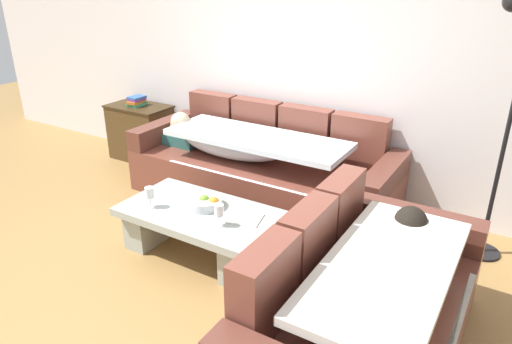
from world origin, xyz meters
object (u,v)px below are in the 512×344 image
at_px(side_cabinet, 141,132).
at_px(book_stack_on_cabinet, 137,101).
at_px(open_magazine, 242,218).
at_px(floor_lamp, 501,117).
at_px(wine_glass_near_right, 219,211).
at_px(couch_along_wall, 258,168).
at_px(couch_near_window, 365,312).
at_px(fruit_bowl, 205,202).
at_px(coffee_table, 199,226).
at_px(wine_glass_near_left, 150,193).

distance_m(side_cabinet, book_stack_on_cabinet, 0.37).
relative_size(open_magazine, book_stack_on_cabinet, 1.25).
distance_m(side_cabinet, floor_lamp, 3.77).
distance_m(wine_glass_near_right, side_cabinet, 2.54).
bearing_deg(couch_along_wall, book_stack_on_cabinet, 172.84).
xyz_separation_m(couch_along_wall, side_cabinet, (-1.73, 0.22, -0.01)).
distance_m(wine_glass_near_right, open_magazine, 0.22).
xyz_separation_m(side_cabinet, floor_lamp, (3.69, -0.17, 0.80)).
bearing_deg(wine_glass_near_right, floor_lamp, 37.92).
relative_size(couch_along_wall, couch_near_window, 1.42).
distance_m(fruit_bowl, side_cabinet, 2.22).
bearing_deg(book_stack_on_cabinet, coffee_table, -34.38).
bearing_deg(coffee_table, fruit_bowl, 79.74).
xyz_separation_m(couch_along_wall, open_magazine, (0.47, -0.99, 0.06)).
bearing_deg(wine_glass_near_right, book_stack_on_cabinet, 147.04).
xyz_separation_m(couch_along_wall, couch_near_window, (1.57, -1.46, 0.01)).
relative_size(couch_near_window, open_magazine, 6.34).
bearing_deg(floor_lamp, side_cabinet, 177.42).
relative_size(coffee_table, fruit_bowl, 4.29).
height_order(wine_glass_near_left, floor_lamp, floor_lamp).
distance_m(couch_near_window, wine_glass_near_right, 1.23).
xyz_separation_m(couch_along_wall, floor_lamp, (1.95, 0.06, 0.79)).
relative_size(wine_glass_near_left, floor_lamp, 0.09).
relative_size(open_magazine, floor_lamp, 0.14).
relative_size(couch_along_wall, book_stack_on_cabinet, 11.27).
distance_m(couch_near_window, coffee_table, 1.52).
height_order(couch_along_wall, wine_glass_near_left, couch_along_wall).
bearing_deg(fruit_bowl, floor_lamp, 29.63).
height_order(coffee_table, fruit_bowl, fruit_bowl).
bearing_deg(book_stack_on_cabinet, side_cabinet, 15.33).
bearing_deg(book_stack_on_cabinet, couch_near_window, -26.82).
bearing_deg(open_magazine, fruit_bowl, 165.25).
xyz_separation_m(couch_along_wall, coffee_table, (0.11, -1.05, -0.09)).
relative_size(coffee_table, book_stack_on_cabinet, 5.35).
height_order(open_magazine, floor_lamp, floor_lamp).
xyz_separation_m(coffee_table, book_stack_on_cabinet, (-1.86, 1.27, 0.45)).
relative_size(coffee_table, floor_lamp, 0.62).
bearing_deg(floor_lamp, wine_glass_near_right, -142.08).
xyz_separation_m(wine_glass_near_left, floor_lamp, (2.19, 1.26, 0.62)).
relative_size(couch_along_wall, fruit_bowl, 9.03).
height_order(couch_near_window, book_stack_on_cabinet, couch_near_window).
bearing_deg(open_magazine, couch_along_wall, 102.08).
bearing_deg(couch_along_wall, couch_near_window, -42.89).
relative_size(wine_glass_near_right, side_cabinet, 0.23).
xyz_separation_m(fruit_bowl, wine_glass_near_left, (-0.36, -0.22, 0.08)).
height_order(couch_near_window, side_cabinet, couch_near_window).
bearing_deg(wine_glass_near_left, floor_lamp, 30.05).
height_order(coffee_table, open_magazine, open_magazine).
bearing_deg(floor_lamp, fruit_bowl, -150.37).
distance_m(wine_glass_near_right, floor_lamp, 2.08).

